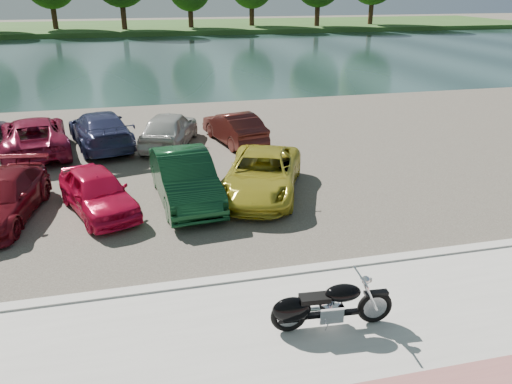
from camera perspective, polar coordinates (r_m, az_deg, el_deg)
ground at (r=9.58m, az=2.16°, el=-16.34°), size 200.00×200.00×0.00m
promenade at (r=8.83m, az=4.00°, el=-20.03°), size 60.00×6.00×0.10m
kerb at (r=11.12m, az=-0.60°, el=-9.76°), size 60.00×0.30×0.14m
parking_lot at (r=19.25m, az=-6.56°, el=4.24°), size 60.00×18.00×0.04m
river at (r=47.60m, az=-11.14°, el=14.88°), size 120.00×40.00×0.00m
far_bank at (r=79.41m, az=-12.44°, el=17.92°), size 120.00×24.00×0.60m
motorcycle at (r=9.46m, az=7.45°, el=-12.86°), size 2.33×0.75×1.05m
car_3 at (r=15.28m, az=-27.08°, el=-0.58°), size 2.33×4.46×1.23m
car_4 at (r=14.69m, az=-17.67°, el=0.04°), size 2.68×3.92×1.24m
car_5 at (r=14.85m, az=-8.15°, el=1.64°), size 1.93×4.57×1.47m
car_6 at (r=15.24m, az=0.67°, el=2.08°), size 3.71×5.12×1.30m
car_10 at (r=20.86m, az=-24.01°, el=5.92°), size 3.20×5.36×1.39m
car_11 at (r=20.81m, az=-17.36°, el=6.85°), size 3.05×5.20×1.41m
car_12 at (r=20.28m, az=-9.90°, el=7.13°), size 2.89×4.42×1.40m
car_13 at (r=20.46m, az=-2.51°, el=7.38°), size 2.18×4.04×1.26m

